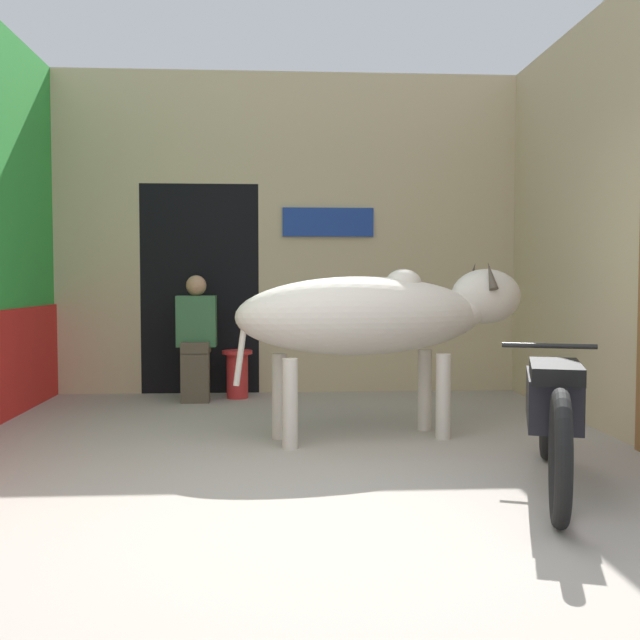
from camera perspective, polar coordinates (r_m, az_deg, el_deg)
name	(u,v)px	position (r m, az deg, el deg)	size (l,w,h in m)	color
ground_plane	(303,510)	(3.95, -1.32, -14.27)	(30.00, 30.00, 0.00)	#9E9389
wall_back_with_doorway	(254,256)	(8.09, -5.08, 4.85)	(4.79, 0.93, 3.32)	#C6B289
wall_right_with_door	(609,222)	(6.33, 21.19, 7.01)	(0.22, 4.04, 3.32)	#C6B289
cow	(379,316)	(5.56, 4.51, 0.32)	(2.30, 1.00, 1.33)	beige
motorcycle_near	(553,410)	(4.45, 17.31, -6.54)	(0.81, 1.99, 0.78)	black
shopkeeper_seated	(196,334)	(7.37, -9.42, -1.09)	(0.38, 0.33, 1.22)	brown
plastic_stool	(237,373)	(7.52, -6.32, -4.01)	(0.30, 0.30, 0.48)	red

